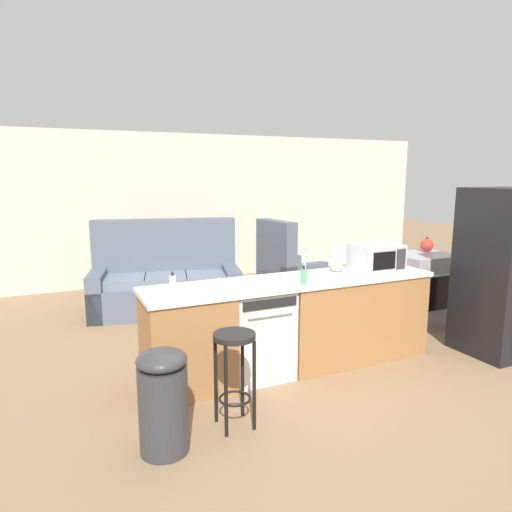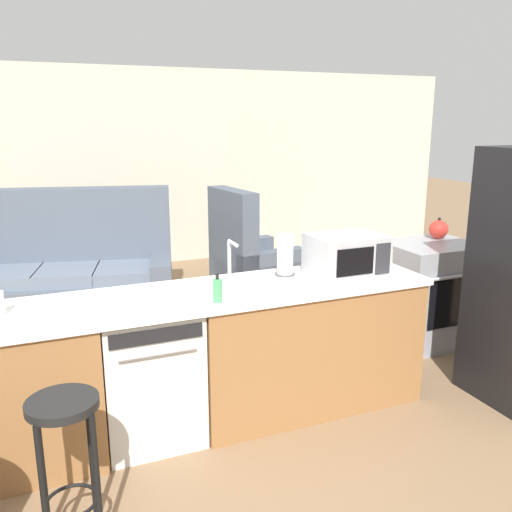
{
  "view_description": "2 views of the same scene",
  "coord_description": "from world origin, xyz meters",
  "px_view_note": "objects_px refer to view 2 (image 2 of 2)",
  "views": [
    {
      "loc": [
        -1.97,
        -3.75,
        1.91
      ],
      "look_at": [
        0.09,
        0.76,
        1.01
      ],
      "focal_mm": 32.0,
      "sensor_mm": 36.0,
      "label": 1
    },
    {
      "loc": [
        -0.81,
        -3.07,
        1.94
      ],
      "look_at": [
        0.49,
        0.06,
        1.08
      ],
      "focal_mm": 38.0,
      "sensor_mm": 36.0,
      "label": 2
    }
  ],
  "objects_px": {
    "stove_range": "(429,293)",
    "armchair": "(249,263)",
    "kettle": "(439,229)",
    "bar_stool": "(66,441)",
    "microwave": "(346,255)",
    "paper_towel_roll": "(285,255)",
    "soap_bottle": "(217,290)",
    "dishwasher": "(149,373)",
    "couch": "(71,278)"
  },
  "relations": [
    {
      "from": "microwave",
      "to": "kettle",
      "type": "distance_m",
      "value": 1.54
    },
    {
      "from": "armchair",
      "to": "couch",
      "type": "bearing_deg",
      "value": -179.62
    },
    {
      "from": "armchair",
      "to": "kettle",
      "type": "bearing_deg",
      "value": -58.09
    },
    {
      "from": "bar_stool",
      "to": "couch",
      "type": "xyz_separation_m",
      "value": [
        0.25,
        3.21,
        -0.14
      ]
    },
    {
      "from": "dishwasher",
      "to": "couch",
      "type": "distance_m",
      "value": 2.47
    },
    {
      "from": "paper_towel_roll",
      "to": "couch",
      "type": "height_order",
      "value": "couch"
    },
    {
      "from": "soap_bottle",
      "to": "couch",
      "type": "relative_size",
      "value": 0.08
    },
    {
      "from": "kettle",
      "to": "bar_stool",
      "type": "distance_m",
      "value": 3.62
    },
    {
      "from": "paper_towel_roll",
      "to": "kettle",
      "type": "bearing_deg",
      "value": 16.49
    },
    {
      "from": "stove_range",
      "to": "bar_stool",
      "type": "height_order",
      "value": "stove_range"
    },
    {
      "from": "paper_towel_roll",
      "to": "soap_bottle",
      "type": "bearing_deg",
      "value": -149.12
    },
    {
      "from": "dishwasher",
      "to": "microwave",
      "type": "distance_m",
      "value": 1.52
    },
    {
      "from": "dishwasher",
      "to": "kettle",
      "type": "xyz_separation_m",
      "value": [
        2.77,
        0.68,
        0.56
      ]
    },
    {
      "from": "bar_stool",
      "to": "paper_towel_roll",
      "type": "bearing_deg",
      "value": 30.91
    },
    {
      "from": "dishwasher",
      "to": "soap_bottle",
      "type": "height_order",
      "value": "soap_bottle"
    },
    {
      "from": "dishwasher",
      "to": "couch",
      "type": "xyz_separation_m",
      "value": [
        -0.27,
        2.46,
        -0.03
      ]
    },
    {
      "from": "dishwasher",
      "to": "soap_bottle",
      "type": "xyz_separation_m",
      "value": [
        0.38,
        -0.21,
        0.55
      ]
    },
    {
      "from": "kettle",
      "to": "armchair",
      "type": "height_order",
      "value": "armchair"
    },
    {
      "from": "microwave",
      "to": "paper_towel_roll",
      "type": "relative_size",
      "value": 1.77
    },
    {
      "from": "dishwasher",
      "to": "paper_towel_roll",
      "type": "relative_size",
      "value": 2.98
    },
    {
      "from": "microwave",
      "to": "armchair",
      "type": "height_order",
      "value": "armchair"
    },
    {
      "from": "stove_range",
      "to": "dishwasher",
      "type": "bearing_deg",
      "value": -168.09
    },
    {
      "from": "microwave",
      "to": "bar_stool",
      "type": "xyz_separation_m",
      "value": [
        -1.91,
        -0.76,
        -0.5
      ]
    },
    {
      "from": "soap_bottle",
      "to": "kettle",
      "type": "relative_size",
      "value": 0.86
    },
    {
      "from": "paper_towel_roll",
      "to": "kettle",
      "type": "height_order",
      "value": "paper_towel_roll"
    },
    {
      "from": "couch",
      "to": "armchair",
      "type": "height_order",
      "value": "couch"
    },
    {
      "from": "microwave",
      "to": "paper_towel_roll",
      "type": "xyz_separation_m",
      "value": [
        -0.39,
        0.16,
        -0.0
      ]
    },
    {
      "from": "paper_towel_roll",
      "to": "kettle",
      "type": "xyz_separation_m",
      "value": [
        1.77,
        0.52,
        -0.05
      ]
    },
    {
      "from": "soap_bottle",
      "to": "couch",
      "type": "height_order",
      "value": "couch"
    },
    {
      "from": "microwave",
      "to": "paper_towel_roll",
      "type": "height_order",
      "value": "paper_towel_roll"
    },
    {
      "from": "bar_stool",
      "to": "microwave",
      "type": "bearing_deg",
      "value": 21.57
    },
    {
      "from": "dishwasher",
      "to": "armchair",
      "type": "xyz_separation_m",
      "value": [
        1.65,
        2.47,
        -0.07
      ]
    },
    {
      "from": "microwave",
      "to": "kettle",
      "type": "bearing_deg",
      "value": 26.19
    },
    {
      "from": "kettle",
      "to": "bar_stool",
      "type": "bearing_deg",
      "value": -156.45
    },
    {
      "from": "bar_stool",
      "to": "dishwasher",
      "type": "bearing_deg",
      "value": 55.21
    },
    {
      "from": "dishwasher",
      "to": "soap_bottle",
      "type": "distance_m",
      "value": 0.71
    },
    {
      "from": "stove_range",
      "to": "couch",
      "type": "bearing_deg",
      "value": 146.41
    },
    {
      "from": "microwave",
      "to": "stove_range",
      "type": "bearing_deg",
      "value": 24.36
    },
    {
      "from": "bar_stool",
      "to": "armchair",
      "type": "bearing_deg",
      "value": 55.96
    },
    {
      "from": "dishwasher",
      "to": "couch",
      "type": "height_order",
      "value": "couch"
    },
    {
      "from": "dishwasher",
      "to": "microwave",
      "type": "height_order",
      "value": "microwave"
    },
    {
      "from": "couch",
      "to": "microwave",
      "type": "bearing_deg",
      "value": -55.98
    },
    {
      "from": "kettle",
      "to": "bar_stool",
      "type": "height_order",
      "value": "kettle"
    },
    {
      "from": "soap_bottle",
      "to": "kettle",
      "type": "xyz_separation_m",
      "value": [
        2.38,
        0.89,
        0.01
      ]
    },
    {
      "from": "stove_range",
      "to": "armchair",
      "type": "height_order",
      "value": "armchair"
    },
    {
      "from": "dishwasher",
      "to": "stove_range",
      "type": "distance_m",
      "value": 2.66
    },
    {
      "from": "microwave",
      "to": "soap_bottle",
      "type": "relative_size",
      "value": 2.84
    },
    {
      "from": "paper_towel_roll",
      "to": "couch",
      "type": "bearing_deg",
      "value": 118.86
    },
    {
      "from": "kettle",
      "to": "couch",
      "type": "bearing_deg",
      "value": 149.69
    },
    {
      "from": "soap_bottle",
      "to": "armchair",
      "type": "height_order",
      "value": "armchair"
    }
  ]
}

